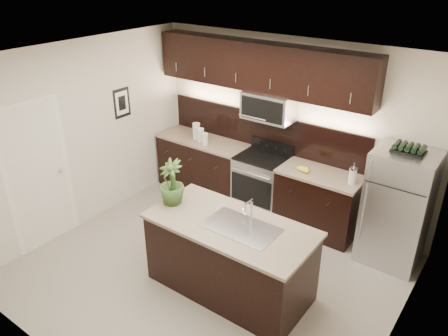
% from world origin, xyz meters
% --- Properties ---
extents(ground, '(4.50, 4.50, 0.00)m').
position_xyz_m(ground, '(0.00, 0.00, 0.00)').
color(ground, gray).
rests_on(ground, ground).
extents(room_walls, '(4.52, 4.02, 2.71)m').
position_xyz_m(room_walls, '(-0.11, -0.04, 1.70)').
color(room_walls, beige).
rests_on(room_walls, ground).
extents(counter_run, '(3.51, 0.65, 0.94)m').
position_xyz_m(counter_run, '(-0.46, 1.69, 0.47)').
color(counter_run, black).
rests_on(counter_run, ground).
extents(upper_fixtures, '(3.49, 0.40, 1.66)m').
position_xyz_m(upper_fixtures, '(-0.43, 1.84, 2.14)').
color(upper_fixtures, black).
rests_on(upper_fixtures, counter_run).
extents(island, '(1.96, 0.96, 0.94)m').
position_xyz_m(island, '(0.42, -0.11, 0.47)').
color(island, black).
rests_on(island, ground).
extents(sink_faucet, '(0.84, 0.50, 0.28)m').
position_xyz_m(sink_faucet, '(0.57, -0.10, 0.96)').
color(sink_faucet, silver).
rests_on(sink_faucet, island).
extents(refrigerator, '(0.75, 0.68, 1.56)m').
position_xyz_m(refrigerator, '(1.80, 1.63, 0.78)').
color(refrigerator, '#B2B2B7').
rests_on(refrigerator, ground).
extents(wine_rack, '(0.39, 0.24, 0.09)m').
position_xyz_m(wine_rack, '(1.80, 1.63, 1.61)').
color(wine_rack, black).
rests_on(wine_rack, refrigerator).
extents(plant, '(0.36, 0.36, 0.57)m').
position_xyz_m(plant, '(-0.43, -0.15, 1.22)').
color(plant, '#304C1E').
rests_on(plant, island).
extents(canisters, '(0.38, 0.23, 0.27)m').
position_xyz_m(canisters, '(-1.41, 1.60, 1.06)').
color(canisters, silver).
rests_on(canisters, counter_run).
extents(french_press, '(0.10, 0.10, 0.30)m').
position_xyz_m(french_press, '(1.17, 1.64, 1.05)').
color(french_press, silver).
rests_on(french_press, counter_run).
extents(bananas, '(0.23, 0.20, 0.06)m').
position_xyz_m(bananas, '(0.43, 1.61, 0.97)').
color(bananas, yellow).
rests_on(bananas, counter_run).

